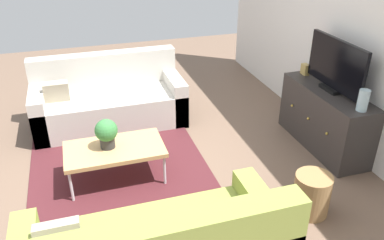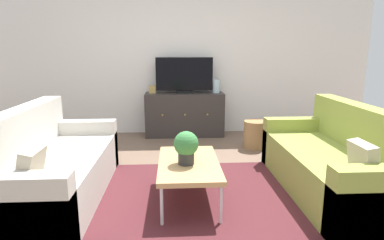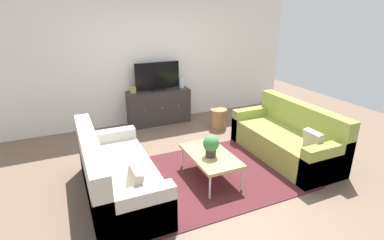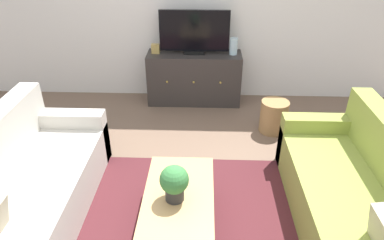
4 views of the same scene
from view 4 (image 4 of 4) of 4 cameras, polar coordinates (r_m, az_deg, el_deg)
name	(u,v)px [view 4 (image 4 of 4)]	position (r m, az deg, el deg)	size (l,w,h in m)	color
ground_plane	(189,212)	(3.30, -0.42, -14.81)	(10.00, 10.00, 0.00)	brown
wall_back	(197,3)	(4.99, 0.89, 18.68)	(6.40, 0.12, 2.70)	white
area_rug	(189,224)	(3.19, -0.54, -16.62)	(2.50, 1.90, 0.01)	#4C1E23
couch_left_side	(23,191)	(3.39, -26.04, -10.41)	(0.85, 1.92, 0.88)	beige
couch_right_side	(361,200)	(3.30, 25.91, -11.68)	(0.85, 1.92, 0.88)	olive
coffee_table	(179,197)	(2.91, -2.19, -12.45)	(0.57, 1.01, 0.39)	tan
potted_plant	(174,182)	(2.73, -2.92, -10.11)	(0.23, 0.23, 0.31)	#2D2D2D
tv_console	(194,78)	(5.01, 0.36, 6.90)	(1.31, 0.47, 0.72)	#332D2B
flat_screen_tv	(194,32)	(4.81, 0.39, 14.18)	(0.94, 0.16, 0.59)	black
glass_vase	(234,46)	(4.86, 6.82, 11.92)	(0.11, 0.11, 0.23)	silver
mantel_clock	(156,49)	(4.91, -6.00, 11.55)	(0.11, 0.07, 0.13)	tan
wicker_basket	(274,116)	(4.44, 13.26, 0.58)	(0.34, 0.34, 0.41)	#9E7547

